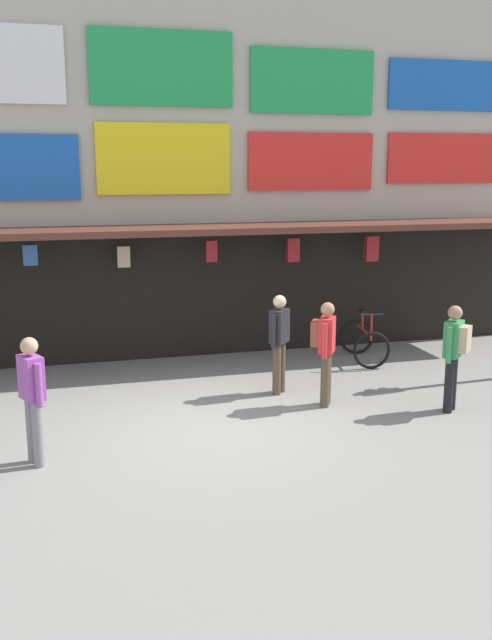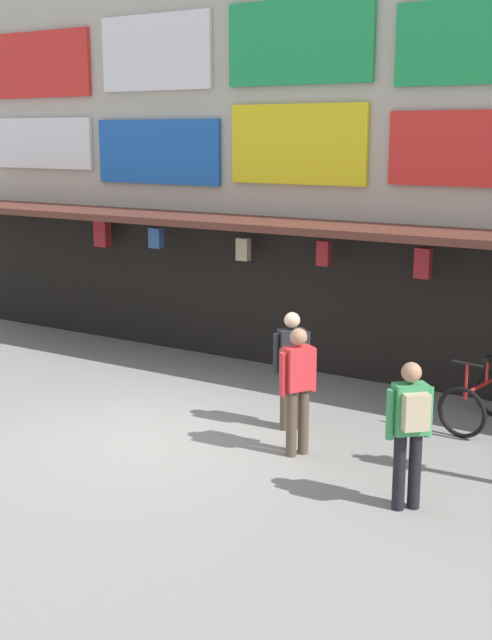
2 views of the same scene
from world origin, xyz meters
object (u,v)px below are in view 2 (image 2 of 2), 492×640
object	(u,v)px
pedestrian_in_blue	(297,381)
pedestrian_in_white	(410,425)
bicycle_parked	(480,400)
pedestrian_in_yellow	(292,364)

from	to	relation	value
pedestrian_in_blue	pedestrian_in_white	bearing A→B (deg)	-23.38
pedestrian_in_white	bicycle_parked	bearing A→B (deg)	91.99
pedestrian_in_white	pedestrian_in_blue	bearing A→B (deg)	156.62
bicycle_parked	pedestrian_in_yellow	world-z (taller)	pedestrian_in_yellow
bicycle_parked	pedestrian_in_white	bearing A→B (deg)	-88.01
pedestrian_in_yellow	pedestrian_in_white	bearing A→B (deg)	-33.96
pedestrian_in_yellow	pedestrian_in_blue	bearing A→B (deg)	-56.87
pedestrian_in_blue	pedestrian_in_yellow	world-z (taller)	same
bicycle_parked	pedestrian_in_yellow	bearing A→B (deg)	-146.45
pedestrian_in_white	pedestrian_in_yellow	bearing A→B (deg)	146.04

